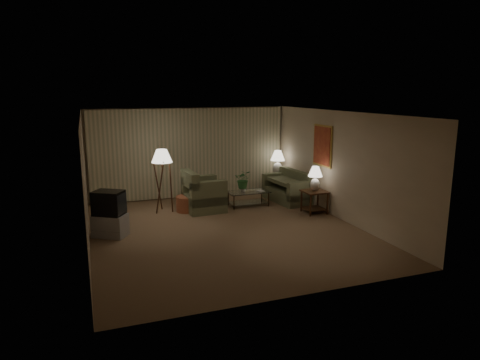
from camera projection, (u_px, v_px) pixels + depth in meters
name	position (u px, v px, depth m)	size (l,w,h in m)	color
ground	(226.00, 230.00, 9.96)	(7.00, 7.00, 0.00)	#86694A
room_shell	(208.00, 147.00, 11.00)	(6.04, 7.02, 2.72)	beige
sofa	(287.00, 189.00, 12.48)	(1.76, 1.13, 0.71)	#6E7451
armchair	(204.00, 195.00, 11.51)	(1.16, 1.11, 0.87)	#6E7451
side_table_near	(314.00, 197.00, 11.27)	(0.60, 0.60, 0.60)	#3A2210
side_table_far	(277.00, 181.00, 13.43)	(0.49, 0.41, 0.60)	#3A2210
table_lamp_near	(315.00, 176.00, 11.16)	(0.38, 0.38, 0.65)	silver
table_lamp_far	(278.00, 160.00, 13.29)	(0.45, 0.45, 0.77)	silver
coffee_table	(248.00, 196.00, 11.99)	(1.16, 0.63, 0.41)	silver
tv_cabinet	(110.00, 225.00, 9.48)	(0.84, 0.76, 0.50)	#A3A3A6
crt_tv	(109.00, 203.00, 9.38)	(0.77, 0.71, 0.54)	black
floor_lamp	(163.00, 179.00, 11.29)	(0.55, 0.55, 1.68)	#3A2210
ottoman	(188.00, 204.00, 11.49)	(0.62, 0.62, 0.41)	#B4533C
vase	(243.00, 189.00, 11.90)	(0.15, 0.15, 0.15)	white
flowers	(243.00, 177.00, 11.83)	(0.46, 0.40, 0.52)	#367B38
book	(258.00, 191.00, 11.95)	(0.17, 0.23, 0.02)	olive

